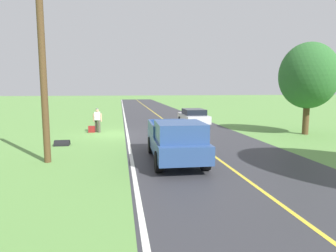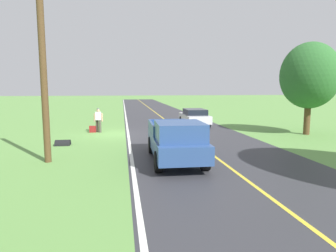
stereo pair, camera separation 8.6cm
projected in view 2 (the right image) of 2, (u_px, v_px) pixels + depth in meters
ground_plane at (116, 134)px, 20.38m from camera, size 200.00×200.00×0.00m
road_surface at (182, 132)px, 21.09m from camera, size 8.03×120.00×0.00m
lane_edge_line at (128, 133)px, 20.51m from camera, size 0.16×117.60×0.00m
lane_centre_line at (182, 132)px, 21.09m from camera, size 0.14×117.60×0.00m
hitchhiker_walking at (98, 119)px, 21.05m from camera, size 0.62×0.51×1.75m
suitcase_carried at (93, 129)px, 21.00m from camera, size 0.46×0.20×0.47m
pickup_truck_passing at (176, 140)px, 12.57m from camera, size 2.19×5.44×1.82m
tree_far_side_near at (310, 76)px, 19.61m from camera, size 3.82×3.82×6.17m
sedan_near_oncoming at (194, 117)px, 24.68m from camera, size 1.98×4.43×1.41m
utility_pole_roadside at (44, 76)px, 12.20m from camera, size 0.28×0.28×7.34m
drainage_culvert at (63, 145)px, 16.36m from camera, size 0.80×0.60×0.60m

